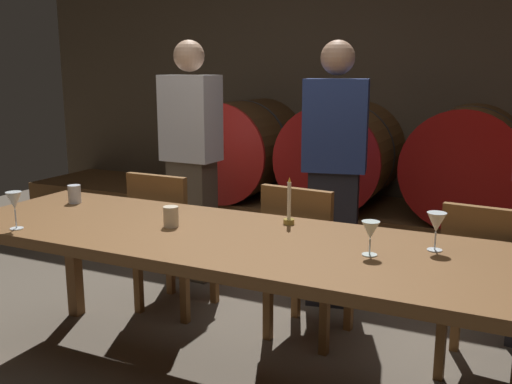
# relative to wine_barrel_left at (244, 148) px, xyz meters

# --- Properties ---
(back_wall) EXTENTS (6.67, 0.24, 2.82)m
(back_wall) POSITION_rel_wine_barrel_left_xyz_m (0.91, 0.55, 0.59)
(back_wall) COLOR brown
(back_wall) RESTS_ON ground
(barrel_shelf) EXTENTS (6.01, 0.90, 0.41)m
(barrel_shelf) POSITION_rel_wine_barrel_left_xyz_m (0.91, 0.00, -0.61)
(barrel_shelf) COLOR brown
(barrel_shelf) RESTS_ON ground
(wine_barrel_left) EXTENTS (0.82, 0.95, 0.82)m
(wine_barrel_left) POSITION_rel_wine_barrel_left_xyz_m (0.00, 0.00, 0.00)
(wine_barrel_left) COLOR #513319
(wine_barrel_left) RESTS_ON barrel_shelf
(wine_barrel_center) EXTENTS (0.82, 0.95, 0.82)m
(wine_barrel_center) POSITION_rel_wine_barrel_left_xyz_m (0.89, 0.00, 0.00)
(wine_barrel_center) COLOR brown
(wine_barrel_center) RESTS_ON barrel_shelf
(wine_barrel_right) EXTENTS (0.82, 0.95, 0.82)m
(wine_barrel_right) POSITION_rel_wine_barrel_left_xyz_m (1.82, 0.00, 0.00)
(wine_barrel_right) COLOR brown
(wine_barrel_right) RESTS_ON barrel_shelf
(dining_table) EXTENTS (2.95, 0.84, 0.76)m
(dining_table) POSITION_rel_wine_barrel_left_xyz_m (1.18, -2.22, -0.12)
(dining_table) COLOR brown
(dining_table) RESTS_ON ground
(chair_left) EXTENTS (0.41, 0.41, 0.88)m
(chair_left) POSITION_rel_wine_barrel_left_xyz_m (0.28, -1.58, -0.33)
(chair_left) COLOR brown
(chair_left) RESTS_ON ground
(chair_center) EXTENTS (0.44, 0.44, 0.88)m
(chair_center) POSITION_rel_wine_barrel_left_xyz_m (1.16, -1.58, -0.33)
(chair_center) COLOR brown
(chair_center) RESTS_ON ground
(chair_right) EXTENTS (0.44, 0.44, 0.88)m
(chair_right) POSITION_rel_wine_barrel_left_xyz_m (2.08, -1.61, -0.33)
(chair_right) COLOR brown
(chair_right) RESTS_ON ground
(guest_left) EXTENTS (0.39, 0.26, 1.67)m
(guest_left) POSITION_rel_wine_barrel_left_xyz_m (0.09, -0.99, 0.04)
(guest_left) COLOR brown
(guest_left) RESTS_ON ground
(guest_center) EXTENTS (0.42, 0.31, 1.65)m
(guest_center) POSITION_rel_wine_barrel_left_xyz_m (1.13, -1.01, 0.02)
(guest_center) COLOR black
(guest_center) RESTS_ON ground
(candle_center) EXTENTS (0.05, 0.05, 0.23)m
(candle_center) POSITION_rel_wine_barrel_left_xyz_m (1.21, -1.94, 0.01)
(candle_center) COLOR olive
(candle_center) RESTS_ON dining_table
(wine_glass_left) EXTENTS (0.07, 0.07, 0.17)m
(wine_glass_left) POSITION_rel_wine_barrel_left_xyz_m (0.12, -2.55, 0.07)
(wine_glass_left) COLOR white
(wine_glass_left) RESTS_ON dining_table
(wine_glass_center) EXTENTS (0.07, 0.07, 0.14)m
(wine_glass_center) POSITION_rel_wine_barrel_left_xyz_m (1.67, -2.23, 0.04)
(wine_glass_center) COLOR silver
(wine_glass_center) RESTS_ON dining_table
(wine_glass_right) EXTENTS (0.08, 0.08, 0.16)m
(wine_glass_right) POSITION_rel_wine_barrel_left_xyz_m (1.89, -2.06, 0.06)
(wine_glass_right) COLOR white
(wine_glass_right) RESTS_ON dining_table
(cup_left) EXTENTS (0.07, 0.07, 0.10)m
(cup_left) POSITION_rel_wine_barrel_left_xyz_m (-0.01, -2.04, -0.01)
(cup_left) COLOR silver
(cup_left) RESTS_ON dining_table
(cup_right) EXTENTS (0.07, 0.07, 0.09)m
(cup_right) POSITION_rel_wine_barrel_left_xyz_m (0.74, -2.21, -0.01)
(cup_right) COLOR beige
(cup_right) RESTS_ON dining_table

